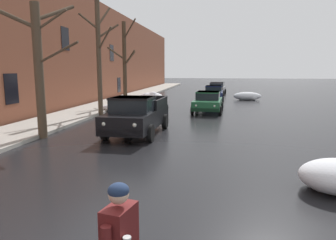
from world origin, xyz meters
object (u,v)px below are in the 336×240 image
(bare_tree_second_along_sidewalk, at_px, (39,65))
(bare_tree_mid_block, at_px, (99,53))
(sedan_grey_parked_far_down_block, at_px, (217,88))
(pickup_truck_black_approaching_near_lane, at_px, (137,115))
(sedan_green_parked_kerbside_close, at_px, (208,101))
(bare_tree_far_down_block, at_px, (125,62))
(sedan_darkblue_parked_kerbside_mid, at_px, (214,93))

(bare_tree_second_along_sidewalk, distance_m, bare_tree_mid_block, 6.80)
(bare_tree_mid_block, xyz_separation_m, sedan_grey_parked_far_down_block, (7.21, 18.04, -3.20))
(sedan_grey_parked_far_down_block, bearing_deg, pickup_truck_black_approaching_near_lane, -98.23)
(sedan_grey_parked_far_down_block, bearing_deg, sedan_green_parked_kerbside_close, -91.75)
(sedan_green_parked_kerbside_close, bearing_deg, sedan_grey_parked_far_down_block, 88.25)
(pickup_truck_black_approaching_near_lane, height_order, sedan_green_parked_kerbside_close, pickup_truck_black_approaching_near_lane)
(bare_tree_second_along_sidewalk, relative_size, sedan_grey_parked_far_down_block, 1.42)
(sedan_green_parked_kerbside_close, bearing_deg, bare_tree_second_along_sidewalk, -125.77)
(bare_tree_second_along_sidewalk, height_order, bare_tree_far_down_block, bare_tree_far_down_block)
(bare_tree_far_down_block, height_order, sedan_green_parked_kerbside_close, bare_tree_far_down_block)
(bare_tree_mid_block, height_order, sedan_darkblue_parked_kerbside_mid, bare_tree_mid_block)
(sedan_darkblue_parked_kerbside_mid, bearing_deg, bare_tree_far_down_block, -144.62)
(bare_tree_far_down_block, bearing_deg, bare_tree_second_along_sidewalk, -89.99)
(bare_tree_mid_block, bearing_deg, sedan_green_parked_kerbside_close, 21.26)
(bare_tree_second_along_sidewalk, xyz_separation_m, sedan_green_parked_kerbside_close, (6.75, 9.37, -2.38))
(bare_tree_mid_block, relative_size, bare_tree_far_down_block, 1.10)
(bare_tree_far_down_block, bearing_deg, sedan_darkblue_parked_kerbside_mid, 35.38)
(bare_tree_second_along_sidewalk, height_order, sedan_green_parked_kerbside_close, bare_tree_second_along_sidewalk)
(bare_tree_second_along_sidewalk, height_order, bare_tree_mid_block, bare_tree_mid_block)
(bare_tree_far_down_block, relative_size, pickup_truck_black_approaching_near_lane, 1.33)
(sedan_grey_parked_far_down_block, bearing_deg, bare_tree_second_along_sidewalk, -106.24)
(sedan_darkblue_parked_kerbside_mid, bearing_deg, pickup_truck_black_approaching_near_lane, -101.28)
(sedan_grey_parked_far_down_block, bearing_deg, bare_tree_far_down_block, -119.79)
(bare_tree_second_along_sidewalk, bearing_deg, sedan_grey_parked_far_down_block, 73.76)
(bare_tree_mid_block, height_order, pickup_truck_black_approaching_near_lane, bare_tree_mid_block)
(bare_tree_second_along_sidewalk, height_order, sedan_darkblue_parked_kerbside_mid, bare_tree_second_along_sidewalk)
(bare_tree_far_down_block, relative_size, sedan_darkblue_parked_kerbside_mid, 1.65)
(bare_tree_far_down_block, relative_size, sedan_grey_parked_far_down_block, 1.64)
(pickup_truck_black_approaching_near_lane, distance_m, sedan_green_parked_kerbside_close, 8.56)
(bare_tree_second_along_sidewalk, height_order, sedan_grey_parked_far_down_block, bare_tree_second_along_sidewalk)
(bare_tree_mid_block, relative_size, pickup_truck_black_approaching_near_lane, 1.46)
(pickup_truck_black_approaching_near_lane, bearing_deg, bare_tree_second_along_sidewalk, -160.81)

